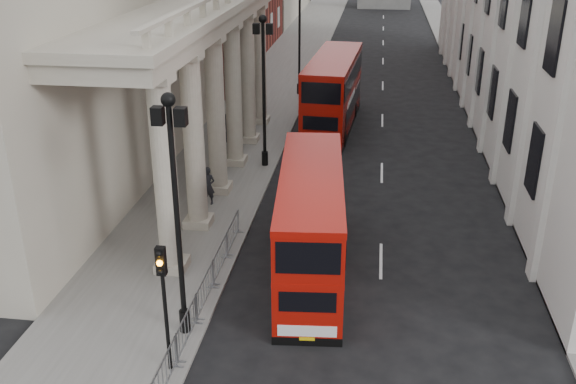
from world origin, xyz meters
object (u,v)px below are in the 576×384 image
object	(u,v)px
traffic_light	(163,287)
bus_far	(333,91)
lamp_post_mid	(264,82)
bus_near	(311,222)
pedestrian_c	(228,128)
lamp_post_north	(300,32)
pedestrian_a	(208,186)
pedestrian_b	(197,171)
lamp_post_south	(176,203)

from	to	relation	value
traffic_light	bus_far	size ratio (longest dim) A/B	0.38
lamp_post_mid	traffic_light	xyz separation A→B (m)	(0.10, -18.02, -1.80)
bus_near	pedestrian_c	xyz separation A→B (m)	(-6.67, 14.83, -1.17)
lamp_post_north	bus_near	size ratio (longest dim) A/B	0.83
traffic_light	bus_far	xyz separation A→B (m)	(3.14, 25.95, -0.61)
traffic_light	pedestrian_c	world-z (taller)	traffic_light
lamp_post_mid	bus_far	bearing A→B (deg)	67.79
lamp_post_north	pedestrian_c	size ratio (longest dim) A/B	4.47
lamp_post_mid	traffic_light	size ratio (longest dim) A/B	1.93
pedestrian_a	pedestrian_b	xyz separation A→B (m)	(-1.10, 1.96, -0.03)
bus_far	pedestrian_c	xyz separation A→B (m)	(-6.14, -4.37, -1.44)
traffic_light	pedestrian_c	size ratio (longest dim) A/B	2.31
lamp_post_mid	pedestrian_c	xyz separation A→B (m)	(-2.90, 3.56, -3.86)
lamp_post_south	traffic_light	world-z (taller)	lamp_post_south
lamp_post_south	pedestrian_a	size ratio (longest dim) A/B	4.43
lamp_post_north	bus_near	world-z (taller)	lamp_post_north
lamp_post_north	traffic_light	size ratio (longest dim) A/B	1.93
lamp_post_north	pedestrian_b	size ratio (longest dim) A/B	4.59
lamp_post_south	pedestrian_b	xyz separation A→B (m)	(-2.93, 12.34, -3.88)
pedestrian_b	lamp_post_south	bearing A→B (deg)	110.45
lamp_post_south	pedestrian_b	size ratio (longest dim) A/B	4.59
bus_near	pedestrian_b	bearing A→B (deg)	126.46
pedestrian_a	bus_far	bearing A→B (deg)	76.85
bus_far	pedestrian_a	world-z (taller)	bus_far
lamp_post_south	pedestrian_b	bearing A→B (deg)	103.36
lamp_post_mid	lamp_post_north	size ratio (longest dim) A/B	1.00
lamp_post_mid	bus_near	distance (m)	12.18
lamp_post_south	lamp_post_north	xyz separation A→B (m)	(0.00, 32.00, 0.00)
lamp_post_south	bus_far	xyz separation A→B (m)	(3.24, 23.93, -2.42)
lamp_post_north	lamp_post_south	bearing A→B (deg)	-90.00
traffic_light	pedestrian_a	xyz separation A→B (m)	(-1.93, 12.40, -2.05)
lamp_post_south	pedestrian_a	xyz separation A→B (m)	(-1.83, 10.38, -3.85)
bus_near	pedestrian_a	size ratio (longest dim) A/B	5.32
lamp_post_mid	lamp_post_north	bearing A→B (deg)	90.00
bus_near	bus_far	size ratio (longest dim) A/B	0.89
bus_near	pedestrian_b	xyz separation A→B (m)	(-6.70, 7.61, -1.19)
pedestrian_b	pedestrian_c	world-z (taller)	pedestrian_c
lamp_post_north	traffic_light	world-z (taller)	lamp_post_north
bus_far	pedestrian_b	world-z (taller)	bus_far
lamp_post_south	bus_near	xyz separation A→B (m)	(3.77, 4.74, -2.69)
traffic_light	pedestrian_c	xyz separation A→B (m)	(-3.00, 21.58, -2.06)
lamp_post_south	lamp_post_mid	size ratio (longest dim) A/B	1.00
bus_far	pedestrian_a	distance (m)	14.54
bus_far	lamp_post_north	bearing A→B (deg)	115.40
traffic_light	pedestrian_b	bearing A→B (deg)	101.92
traffic_light	lamp_post_mid	bearing A→B (deg)	90.32
pedestrian_b	lamp_post_mid	bearing A→B (deg)	-121.64
bus_far	traffic_light	bearing A→B (deg)	-93.37
lamp_post_north	traffic_light	distance (m)	34.07
lamp_post_south	lamp_post_north	distance (m)	32.00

